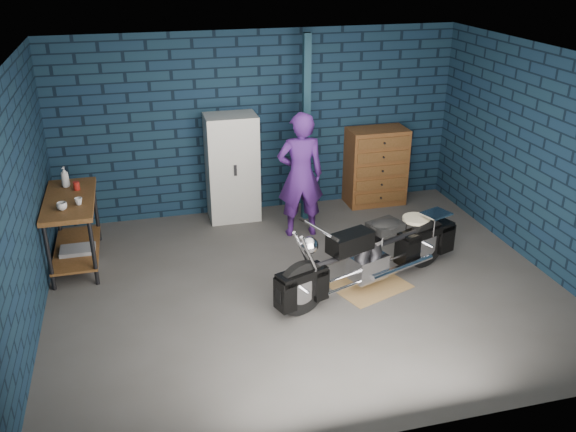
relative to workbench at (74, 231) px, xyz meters
name	(u,v)px	position (x,y,z in m)	size (l,w,h in m)	color
ground	(306,286)	(2.68, -1.31, -0.46)	(6.00, 6.00, 0.00)	#474442
room_walls	(294,121)	(2.68, -0.76, 1.45)	(6.02, 5.01, 2.71)	#102337
support_post	(306,131)	(3.23, 0.64, 0.90)	(0.10, 0.10, 2.70)	#122D3B
workbench	(74,231)	(0.00, 0.00, 0.00)	(0.60, 1.40, 0.91)	brown
drip_mat	(370,286)	(3.44, -1.50, -0.45)	(0.86, 0.65, 0.01)	olive
motorcycle	(372,249)	(3.44, -1.50, 0.05)	(2.27, 0.62, 1.00)	black
person	(300,175)	(3.01, 0.13, 0.43)	(0.65, 0.42, 1.77)	#491E72
storage_bin	(79,257)	(0.02, -0.11, -0.32)	(0.43, 0.30, 0.27)	gray
locker	(232,168)	(2.20, 0.92, 0.33)	(0.74, 0.53, 1.58)	beige
tool_chest	(376,167)	(4.46, 0.92, 0.15)	(0.90, 0.50, 1.20)	brown
shop_stool	(414,240)	(4.19, -1.08, -0.14)	(0.35, 0.35, 0.64)	beige
cup_a	(62,206)	(-0.05, -0.36, 0.50)	(0.12, 0.12, 0.09)	beige
cup_b	(79,201)	(0.13, -0.25, 0.50)	(0.09, 0.09, 0.09)	beige
mug_red	(76,186)	(0.08, 0.26, 0.51)	(0.08, 0.08, 0.11)	maroon
bottle	(65,177)	(-0.06, 0.41, 0.59)	(0.10, 0.10, 0.27)	gray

